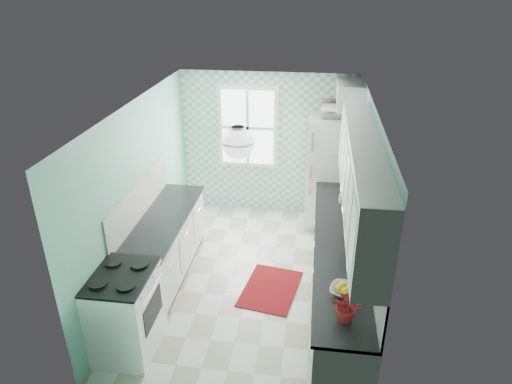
# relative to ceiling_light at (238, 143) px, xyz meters

# --- Properties ---
(floor) EXTENTS (3.00, 4.40, 0.02)m
(floor) POSITION_rel_ceiling_light_xyz_m (0.00, 0.80, -2.33)
(floor) COLOR silver
(floor) RESTS_ON ground
(ceiling) EXTENTS (3.00, 4.40, 0.02)m
(ceiling) POSITION_rel_ceiling_light_xyz_m (0.00, 0.80, 0.19)
(ceiling) COLOR white
(ceiling) RESTS_ON wall_back
(wall_back) EXTENTS (3.00, 0.02, 2.50)m
(wall_back) POSITION_rel_ceiling_light_xyz_m (0.00, 3.01, -1.07)
(wall_back) COLOR #6BB19B
(wall_back) RESTS_ON floor
(wall_front) EXTENTS (3.00, 0.02, 2.50)m
(wall_front) POSITION_rel_ceiling_light_xyz_m (0.00, -1.41, -1.07)
(wall_front) COLOR #6BB19B
(wall_front) RESTS_ON floor
(wall_left) EXTENTS (0.02, 4.40, 2.50)m
(wall_left) POSITION_rel_ceiling_light_xyz_m (-1.51, 0.80, -1.07)
(wall_left) COLOR #6BB19B
(wall_left) RESTS_ON floor
(wall_right) EXTENTS (0.02, 4.40, 2.50)m
(wall_right) POSITION_rel_ceiling_light_xyz_m (1.51, 0.80, -1.07)
(wall_right) COLOR #6BB19B
(wall_right) RESTS_ON floor
(accent_wall) EXTENTS (3.00, 0.01, 2.50)m
(accent_wall) POSITION_rel_ceiling_light_xyz_m (0.00, 2.99, -1.07)
(accent_wall) COLOR #71BFA3
(accent_wall) RESTS_ON wall_back
(window) EXTENTS (1.04, 0.05, 1.44)m
(window) POSITION_rel_ceiling_light_xyz_m (-0.35, 2.96, -0.77)
(window) COLOR white
(window) RESTS_ON wall_back
(backsplash_right) EXTENTS (0.02, 3.60, 0.51)m
(backsplash_right) POSITION_rel_ceiling_light_xyz_m (1.49, 0.40, -1.13)
(backsplash_right) COLOR white
(backsplash_right) RESTS_ON wall_right
(backsplash_left) EXTENTS (0.02, 2.15, 0.51)m
(backsplash_left) POSITION_rel_ceiling_light_xyz_m (-1.49, 0.73, -1.13)
(backsplash_left) COLOR white
(backsplash_left) RESTS_ON wall_left
(upper_cabinets_right) EXTENTS (0.33, 3.20, 0.90)m
(upper_cabinets_right) POSITION_rel_ceiling_light_xyz_m (1.33, 0.20, -0.42)
(upper_cabinets_right) COLOR silver
(upper_cabinets_right) RESTS_ON wall_right
(upper_cabinet_fridge) EXTENTS (0.40, 0.74, 0.40)m
(upper_cabinet_fridge) POSITION_rel_ceiling_light_xyz_m (1.30, 2.63, -0.07)
(upper_cabinet_fridge) COLOR silver
(upper_cabinet_fridge) RESTS_ON wall_right
(ceiling_light) EXTENTS (0.34, 0.34, 0.35)m
(ceiling_light) POSITION_rel_ceiling_light_xyz_m (0.00, 0.00, 0.00)
(ceiling_light) COLOR silver
(ceiling_light) RESTS_ON ceiling
(base_cabinets_right) EXTENTS (0.60, 3.60, 0.90)m
(base_cabinets_right) POSITION_rel_ceiling_light_xyz_m (1.20, 0.40, -1.87)
(base_cabinets_right) COLOR white
(base_cabinets_right) RESTS_ON floor
(countertop_right) EXTENTS (0.63, 3.60, 0.04)m
(countertop_right) POSITION_rel_ceiling_light_xyz_m (1.19, 0.40, -1.40)
(countertop_right) COLOR black
(countertop_right) RESTS_ON base_cabinets_right
(base_cabinets_left) EXTENTS (0.60, 2.15, 0.90)m
(base_cabinets_left) POSITION_rel_ceiling_light_xyz_m (-1.20, 0.73, -1.87)
(base_cabinets_left) COLOR white
(base_cabinets_left) RESTS_ON floor
(countertop_left) EXTENTS (0.63, 2.15, 0.04)m
(countertop_left) POSITION_rel_ceiling_light_xyz_m (-1.19, 0.73, -1.40)
(countertop_left) COLOR black
(countertop_left) RESTS_ON base_cabinets_left
(fridge) EXTENTS (0.82, 0.81, 1.88)m
(fridge) POSITION_rel_ceiling_light_xyz_m (1.11, 2.63, -1.38)
(fridge) COLOR white
(fridge) RESTS_ON floor
(stove) EXTENTS (0.66, 0.83, 1.00)m
(stove) POSITION_rel_ceiling_light_xyz_m (-1.20, -0.70, -1.80)
(stove) COLOR white
(stove) RESTS_ON floor
(sink) EXTENTS (0.56, 0.47, 0.53)m
(sink) POSITION_rel_ceiling_light_xyz_m (1.20, 1.18, -1.39)
(sink) COLOR silver
(sink) RESTS_ON countertop_right
(rug) EXTENTS (0.86, 1.11, 0.02)m
(rug) POSITION_rel_ceiling_light_xyz_m (0.32, 0.58, -2.32)
(rug) COLOR #600C14
(rug) RESTS_ON floor
(dish_towel) EXTENTS (0.10, 0.20, 0.31)m
(dish_towel) POSITION_rel_ceiling_light_xyz_m (0.89, 1.44, -1.84)
(dish_towel) COLOR #69C1A7
(dish_towel) RESTS_ON base_cabinets_right
(fruit_bowl) EXTENTS (0.36, 0.36, 0.07)m
(fruit_bowl) POSITION_rel_ceiling_light_xyz_m (1.20, -0.61, -1.35)
(fruit_bowl) COLOR white
(fruit_bowl) RESTS_ON countertop_right
(potted_plant) EXTENTS (0.33, 0.29, 0.32)m
(potted_plant) POSITION_rel_ceiling_light_xyz_m (1.20, -1.01, -1.22)
(potted_plant) COLOR maroon
(potted_plant) RESTS_ON countertop_right
(soap_bottle) EXTENTS (0.09, 0.09, 0.19)m
(soap_bottle) POSITION_rel_ceiling_light_xyz_m (1.25, 1.51, -1.29)
(soap_bottle) COLOR #819CB1
(soap_bottle) RESTS_ON countertop_right
(microwave) EXTENTS (0.47, 0.32, 0.26)m
(microwave) POSITION_rel_ceiling_light_xyz_m (1.11, 2.63, -0.31)
(microwave) COLOR silver
(microwave) RESTS_ON fridge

